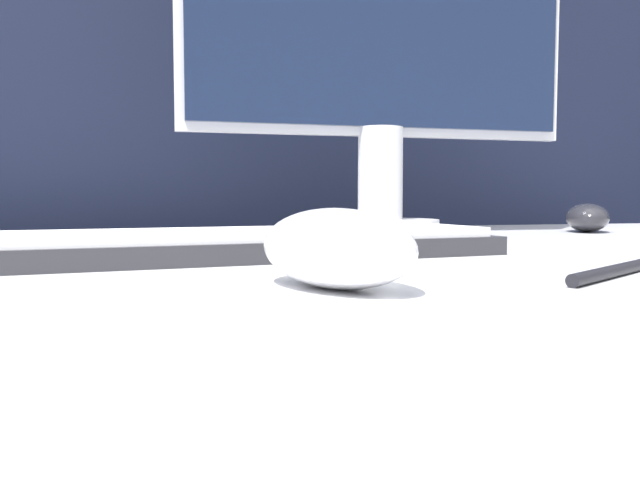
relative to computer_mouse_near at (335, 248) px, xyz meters
name	(u,v)px	position (x,y,z in m)	size (l,w,h in m)	color
partition_panel	(242,258)	(0.06, 0.82, -0.08)	(5.00, 0.03, 1.31)	black
computer_mouse_near	(335,248)	(0.00, 0.00, 0.00)	(0.10, 0.13, 0.04)	white
keyboard	(256,244)	(-0.02, 0.18, -0.01)	(0.43, 0.17, 0.02)	#28282D
computer_mouse_far	(587,218)	(0.51, 0.45, 0.00)	(0.11, 0.12, 0.04)	#232328
pen	(618,270)	(0.19, 0.00, -0.02)	(0.13, 0.08, 0.01)	black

